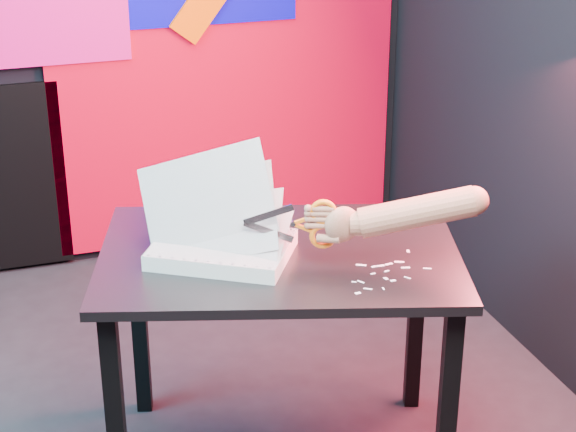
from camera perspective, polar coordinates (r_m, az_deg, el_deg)
name	(u,v)px	position (r m, az deg, el deg)	size (l,w,h in m)	color
room	(130,46)	(2.76, -9.34, 9.89)	(3.01, 3.01, 2.71)	#25262A
backdrop	(93,59)	(4.27, -11.50, 9.08)	(2.88, 0.05, 2.08)	#BE001D
work_table	(280,283)	(2.91, -0.50, -3.98)	(1.22, 0.98, 0.75)	black
printout_stack	(221,246)	(2.82, -3.98, -1.80)	(0.48, 0.45, 0.37)	white
scissors	(316,224)	(2.71, 1.70, -0.48)	(0.25, 0.10, 0.15)	#ADADAD
hand_forearm	(404,214)	(2.71, 6.91, 0.12)	(0.47, 0.22, 0.18)	#B06659
paper_clippings	(386,271)	(2.75, 5.81, -3.26)	(0.27, 0.21, 0.00)	white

